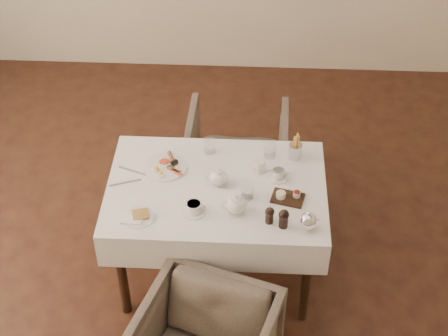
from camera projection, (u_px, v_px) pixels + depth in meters
name	position (u px, v px, depth m)	size (l,w,h in m)	color
table	(216.00, 201.00, 4.07)	(1.28, 0.88, 0.75)	black
armchair_far	(237.00, 157.00, 4.85)	(0.69, 0.71, 0.65)	#4A4136
breakfast_plate	(166.00, 166.00, 4.11)	(0.26, 0.26, 0.03)	white
side_plate	(137.00, 217.00, 3.79)	(0.18, 0.17, 0.02)	white
teapot_centre	(219.00, 176.00, 3.97)	(0.14, 0.11, 0.12)	white
teapot_front	(236.00, 203.00, 3.79)	(0.16, 0.12, 0.13)	white
creamer	(260.00, 165.00, 4.07)	(0.07, 0.07, 0.08)	white
teacup_near	(194.00, 208.00, 3.81)	(0.13, 0.13, 0.07)	white
teacup_far	(279.00, 174.00, 4.03)	(0.12, 0.12, 0.06)	white
glass_left	(210.00, 146.00, 4.19)	(0.07, 0.07, 0.09)	silver
glass_mid	(247.00, 190.00, 3.89)	(0.07, 0.07, 0.10)	silver
glass_right	(270.00, 150.00, 4.16)	(0.07, 0.07, 0.10)	silver
condiment_board	(287.00, 197.00, 3.90)	(0.21, 0.16, 0.05)	black
pepper_mill_left	(270.00, 215.00, 3.74)	(0.05, 0.05, 0.11)	black
pepper_mill_right	(284.00, 219.00, 3.71)	(0.06, 0.06, 0.12)	black
silver_pot	(308.00, 220.00, 3.70)	(0.12, 0.09, 0.12)	white
fries_cup	(295.00, 148.00, 4.14)	(0.08, 0.08, 0.17)	silver
cutlery_fork	(132.00, 171.00, 4.09)	(0.01, 0.18, 0.00)	silver
cutlery_knife	(125.00, 183.00, 4.01)	(0.02, 0.19, 0.00)	silver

